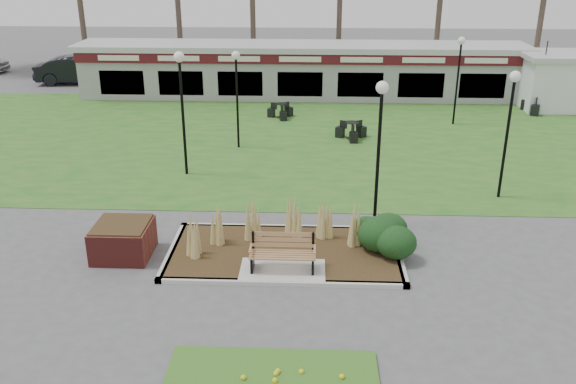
{
  "coord_description": "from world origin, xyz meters",
  "views": [
    {
      "loc": [
        0.73,
        -13.66,
        7.95
      ],
      "look_at": [
        0.06,
        2.0,
        1.54
      ],
      "focal_mm": 38.0,
      "sensor_mm": 36.0,
      "label": 1
    }
  ],
  "objects_px": {
    "brick_planter": "(123,239)",
    "lamp_post_far_right": "(511,107)",
    "park_bench": "(283,252)",
    "bistro_set_a": "(281,113)",
    "service_hut": "(563,80)",
    "car_black": "(78,70)",
    "lamp_post_far_left": "(181,87)",
    "bistro_set_b": "(352,133)",
    "bistro_set_d": "(537,107)",
    "patio_umbrella": "(542,81)",
    "lamp_post_mid_right": "(459,61)",
    "lamp_post_near_left": "(380,123)",
    "food_pavilion": "(301,70)",
    "lamp_post_mid_left": "(236,78)"
  },
  "relations": [
    {
      "from": "bistro_set_d",
      "to": "car_black",
      "type": "distance_m",
      "value": 26.26
    },
    {
      "from": "lamp_post_mid_left",
      "to": "car_black",
      "type": "xyz_separation_m",
      "value": [
        -11.2,
        12.14,
        -2.1
      ]
    },
    {
      "from": "lamp_post_near_left",
      "to": "lamp_post_far_left",
      "type": "xyz_separation_m",
      "value": [
        -6.57,
        4.16,
        0.06
      ]
    },
    {
      "from": "service_hut",
      "to": "car_black",
      "type": "height_order",
      "value": "service_hut"
    },
    {
      "from": "lamp_post_far_left",
      "to": "car_black",
      "type": "xyz_separation_m",
      "value": [
        -9.65,
        15.41,
        -2.47
      ]
    },
    {
      "from": "service_hut",
      "to": "car_black",
      "type": "relative_size",
      "value": 0.89
    },
    {
      "from": "lamp_post_near_left",
      "to": "lamp_post_far_right",
      "type": "xyz_separation_m",
      "value": [
        4.39,
        2.41,
        -0.11
      ]
    },
    {
      "from": "brick_planter",
      "to": "lamp_post_far_right",
      "type": "relative_size",
      "value": 0.35
    },
    {
      "from": "lamp_post_far_left",
      "to": "patio_umbrella",
      "type": "xyz_separation_m",
      "value": [
        16.17,
        10.09,
        -1.77
      ]
    },
    {
      "from": "park_bench",
      "to": "lamp_post_far_right",
      "type": "xyz_separation_m",
      "value": [
        7.03,
        5.36,
        2.53
      ]
    },
    {
      "from": "patio_umbrella",
      "to": "car_black",
      "type": "relative_size",
      "value": 0.48
    },
    {
      "from": "lamp_post_far_right",
      "to": "brick_planter",
      "type": "bearing_deg",
      "value": -158.04
    },
    {
      "from": "park_bench",
      "to": "bistro_set_b",
      "type": "xyz_separation_m",
      "value": [
        2.42,
        11.77,
        -0.32
      ]
    },
    {
      "from": "bistro_set_a",
      "to": "car_black",
      "type": "relative_size",
      "value": 0.26
    },
    {
      "from": "park_bench",
      "to": "car_black",
      "type": "relative_size",
      "value": 0.34
    },
    {
      "from": "lamp_post_far_right",
      "to": "lamp_post_far_left",
      "type": "distance_m",
      "value": 11.1
    },
    {
      "from": "lamp_post_near_left",
      "to": "bistro_set_d",
      "type": "distance_m",
      "value": 16.84
    },
    {
      "from": "lamp_post_mid_left",
      "to": "lamp_post_mid_right",
      "type": "xyz_separation_m",
      "value": [
        9.74,
        3.97,
        0.04
      ]
    },
    {
      "from": "food_pavilion",
      "to": "lamp_post_far_left",
      "type": "bearing_deg",
      "value": -107.32
    },
    {
      "from": "park_bench",
      "to": "lamp_post_near_left",
      "type": "xyz_separation_m",
      "value": [
        2.64,
        2.95,
        2.63
      ]
    },
    {
      "from": "bistro_set_a",
      "to": "service_hut",
      "type": "bearing_deg",
      "value": 10.43
    },
    {
      "from": "service_hut",
      "to": "lamp_post_far_right",
      "type": "relative_size",
      "value": 1.03
    },
    {
      "from": "park_bench",
      "to": "car_black",
      "type": "height_order",
      "value": "car_black"
    },
    {
      "from": "lamp_post_mid_right",
      "to": "bistro_set_d",
      "type": "height_order",
      "value": "lamp_post_mid_right"
    },
    {
      "from": "lamp_post_far_left",
      "to": "bistro_set_b",
      "type": "relative_size",
      "value": 3.21
    },
    {
      "from": "car_black",
      "to": "service_hut",
      "type": "bearing_deg",
      "value": -105.67
    },
    {
      "from": "park_bench",
      "to": "service_hut",
      "type": "relative_size",
      "value": 0.39
    },
    {
      "from": "bistro_set_a",
      "to": "bistro_set_d",
      "type": "height_order",
      "value": "bistro_set_d"
    },
    {
      "from": "food_pavilion",
      "to": "car_black",
      "type": "distance_m",
      "value": 13.89
    },
    {
      "from": "bistro_set_d",
      "to": "patio_umbrella",
      "type": "relative_size",
      "value": 0.68
    },
    {
      "from": "brick_planter",
      "to": "lamp_post_near_left",
      "type": "distance_m",
      "value": 7.87
    },
    {
      "from": "lamp_post_mid_left",
      "to": "park_bench",
      "type": "bearing_deg",
      "value": -77.08
    },
    {
      "from": "lamp_post_mid_left",
      "to": "bistro_set_b",
      "type": "height_order",
      "value": "lamp_post_mid_left"
    },
    {
      "from": "park_bench",
      "to": "lamp_post_mid_right",
      "type": "height_order",
      "value": "lamp_post_mid_right"
    },
    {
      "from": "lamp_post_far_left",
      "to": "bistro_set_b",
      "type": "distance_m",
      "value": 8.43
    },
    {
      "from": "park_bench",
      "to": "bistro_set_a",
      "type": "height_order",
      "value": "park_bench"
    },
    {
      "from": "food_pavilion",
      "to": "patio_umbrella",
      "type": "distance_m",
      "value": 12.5
    },
    {
      "from": "lamp_post_mid_right",
      "to": "lamp_post_far_right",
      "type": "height_order",
      "value": "lamp_post_far_right"
    },
    {
      "from": "lamp_post_mid_left",
      "to": "bistro_set_a",
      "type": "xyz_separation_m",
      "value": [
        1.54,
        4.73,
        -2.67
      ]
    },
    {
      "from": "bistro_set_d",
      "to": "bistro_set_a",
      "type": "bearing_deg",
      "value": -173.21
    },
    {
      "from": "bistro_set_b",
      "to": "car_black",
      "type": "xyz_separation_m",
      "value": [
        -16.01,
        10.76,
        0.55
      ]
    },
    {
      "from": "food_pavilion",
      "to": "lamp_post_mid_right",
      "type": "xyz_separation_m",
      "value": [
        7.36,
        -5.37,
        1.49
      ]
    },
    {
      "from": "lamp_post_far_right",
      "to": "lamp_post_near_left",
      "type": "bearing_deg",
      "value": -151.25
    },
    {
      "from": "bistro_set_d",
      "to": "park_bench",
      "type": "bearing_deg",
      "value": -125.8
    },
    {
      "from": "service_hut",
      "to": "patio_umbrella",
      "type": "xyz_separation_m",
      "value": [
        -1.26,
        -0.55,
        0.07
      ]
    },
    {
      "from": "brick_planter",
      "to": "car_black",
      "type": "bearing_deg",
      "value": 112.87
    },
    {
      "from": "service_hut",
      "to": "lamp_post_far_left",
      "type": "bearing_deg",
      "value": -148.6
    },
    {
      "from": "brick_planter",
      "to": "food_pavilion",
      "type": "height_order",
      "value": "food_pavilion"
    },
    {
      "from": "park_bench",
      "to": "car_black",
      "type": "bearing_deg",
      "value": 121.09
    },
    {
      "from": "park_bench",
      "to": "brick_planter",
      "type": "distance_m",
      "value": 4.47
    }
  ]
}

